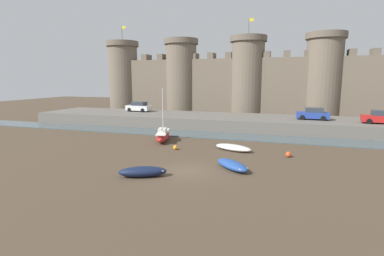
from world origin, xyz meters
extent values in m
plane|color=#4C3D2D|center=(0.00, 0.00, 0.00)|extent=(160.00, 160.00, 0.00)
cube|color=#47565B|center=(0.00, 14.69, 0.05)|extent=(80.00, 4.50, 0.10)
cube|color=#666059|center=(0.00, 21.94, 0.82)|extent=(62.26, 10.00, 1.63)
cube|color=#706354|center=(0.00, 33.70, 5.30)|extent=(50.26, 2.80, 10.61)
cylinder|color=#706354|center=(-25.13, 33.70, 6.72)|extent=(5.75, 5.75, 13.43)
cylinder|color=#675B4D|center=(-25.13, 33.70, 13.93)|extent=(6.44, 6.44, 1.00)
cylinder|color=#4C4742|center=(-25.13, 33.70, 15.93)|extent=(0.10, 0.10, 3.00)
cube|color=yellow|center=(-24.68, 33.70, 17.13)|extent=(0.80, 0.04, 0.50)
cylinder|color=#706354|center=(-12.56, 33.70, 6.72)|extent=(5.75, 5.75, 13.43)
cylinder|color=#675B4D|center=(-12.56, 33.70, 13.93)|extent=(6.44, 6.44, 1.00)
cylinder|color=#706354|center=(0.00, 33.70, 6.72)|extent=(5.75, 5.75, 13.43)
cylinder|color=#675B4D|center=(0.00, 33.70, 13.93)|extent=(6.44, 6.44, 1.00)
cylinder|color=#4C4742|center=(0.00, 33.70, 15.93)|extent=(0.10, 0.10, 3.00)
cube|color=yellow|center=(0.45, 33.70, 17.13)|extent=(0.80, 0.04, 0.50)
cylinder|color=#706354|center=(12.56, 33.70, 6.72)|extent=(5.75, 5.75, 13.43)
cylinder|color=#675B4D|center=(12.56, 33.70, 13.93)|extent=(6.44, 6.44, 1.00)
cube|color=#6A5E4F|center=(-19.82, 33.70, 11.16)|extent=(1.10, 2.52, 1.10)
cube|color=#6A5E4F|center=(-16.51, 33.70, 11.16)|extent=(1.10, 2.52, 1.10)
cube|color=#6A5E4F|center=(-9.91, 33.70, 11.16)|extent=(1.10, 2.52, 1.10)
cube|color=#6A5E4F|center=(-6.61, 33.70, 11.16)|extent=(1.10, 2.52, 1.10)
cube|color=#6A5E4F|center=(-3.30, 33.70, 11.16)|extent=(1.10, 2.52, 1.10)
cube|color=#6A5E4F|center=(3.30, 33.70, 11.16)|extent=(1.10, 2.52, 1.10)
cube|color=#6A5E4F|center=(6.61, 33.70, 11.16)|extent=(1.10, 2.52, 1.10)
cube|color=#6A5E4F|center=(9.91, 33.70, 11.16)|extent=(1.10, 2.52, 1.10)
cube|color=#6A5E4F|center=(16.51, 33.70, 11.16)|extent=(1.10, 2.52, 1.10)
cube|color=#6A5E4F|center=(19.82, 33.70, 11.16)|extent=(1.10, 2.52, 1.10)
ellipsoid|color=silver|center=(2.21, 7.65, 0.29)|extent=(4.19, 2.79, 0.59)
ellipsoid|color=white|center=(2.21, 7.65, 0.35)|extent=(3.41, 2.23, 0.32)
cube|color=beige|center=(2.48, 7.54, 0.39)|extent=(0.64, 1.27, 0.06)
cube|color=beige|center=(0.78, 8.18, 0.37)|extent=(0.55, 0.87, 0.08)
ellipsoid|color=#141E3D|center=(-2.59, -2.37, 0.38)|extent=(3.61, 2.46, 0.76)
ellipsoid|color=navy|center=(-2.59, -2.37, 0.44)|extent=(2.94, 1.98, 0.42)
cube|color=beige|center=(-2.83, -2.47, 0.48)|extent=(0.58, 0.95, 0.06)
cube|color=beige|center=(-1.36, -1.80, 0.46)|extent=(0.51, 0.68, 0.08)
ellipsoid|color=#234793|center=(3.22, 1.43, 0.34)|extent=(3.46, 3.45, 0.69)
ellipsoid|color=blue|center=(3.22, 1.43, 0.40)|extent=(2.80, 2.79, 0.38)
cube|color=beige|center=(3.03, 1.62, 0.44)|extent=(0.92, 0.92, 0.06)
cube|color=beige|center=(4.21, 0.44, 0.42)|extent=(0.70, 0.70, 0.08)
ellipsoid|color=red|center=(-6.25, 9.84, 0.54)|extent=(2.68, 5.38, 1.08)
cube|color=silver|center=(-6.25, 9.84, 1.04)|extent=(2.32, 4.72, 0.08)
cube|color=silver|center=(-6.14, 9.47, 1.30)|extent=(1.21, 1.64, 0.44)
cylinder|color=silver|center=(-6.32, 10.09, 3.53)|extent=(0.10, 0.10, 4.90)
cylinder|color=silver|center=(-6.10, 9.34, 1.53)|extent=(0.72, 2.28, 0.08)
sphere|color=#E04C1E|center=(7.41, 6.61, 0.25)|extent=(0.51, 0.51, 0.51)
sphere|color=orange|center=(-3.36, 6.23, 0.22)|extent=(0.45, 0.45, 0.45)
cube|color=#263F99|center=(10.39, 21.58, 2.23)|extent=(4.21, 1.98, 0.80)
cube|color=#2D3842|center=(10.54, 21.57, 2.93)|extent=(2.35, 1.65, 0.64)
cylinder|color=black|center=(9.06, 20.82, 1.95)|extent=(0.65, 0.22, 0.64)
cylinder|color=black|center=(9.18, 22.52, 1.95)|extent=(0.65, 0.22, 0.64)
cylinder|color=black|center=(11.60, 20.65, 1.95)|extent=(0.65, 0.22, 0.64)
cylinder|color=black|center=(11.72, 22.34, 1.95)|extent=(0.65, 0.22, 0.64)
cube|color=red|center=(17.92, 20.17, 2.23)|extent=(4.21, 1.98, 0.80)
cube|color=#2D3842|center=(18.06, 20.16, 2.93)|extent=(2.35, 1.65, 0.64)
cylinder|color=black|center=(16.59, 19.41, 1.95)|extent=(0.65, 0.22, 0.64)
cylinder|color=black|center=(16.70, 21.10, 1.95)|extent=(0.65, 0.22, 0.64)
cube|color=silver|center=(-16.58, 23.67, 2.23)|extent=(4.21, 1.98, 0.80)
cube|color=#2D3842|center=(-16.44, 23.66, 2.93)|extent=(2.35, 1.65, 0.64)
cylinder|color=black|center=(-17.91, 22.91, 1.95)|extent=(0.65, 0.22, 0.64)
cylinder|color=black|center=(-17.79, 24.61, 1.95)|extent=(0.65, 0.22, 0.64)
cylinder|color=black|center=(-15.37, 22.74, 1.95)|extent=(0.65, 0.22, 0.64)
cylinder|color=black|center=(-15.26, 24.43, 1.95)|extent=(0.65, 0.22, 0.64)
camera|label=1|loc=(7.13, -21.03, 6.97)|focal=28.00mm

